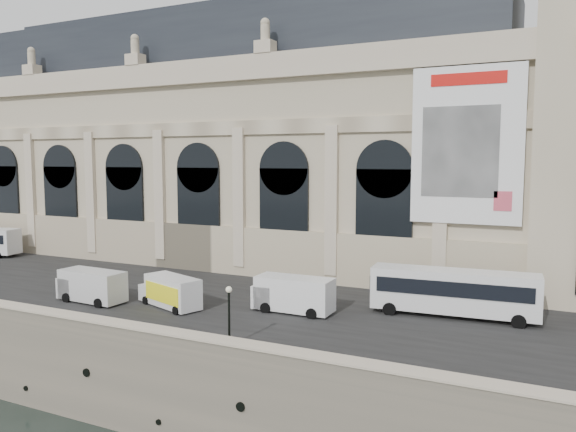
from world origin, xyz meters
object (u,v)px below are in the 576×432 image
object	(u,v)px
van_b	(89,286)
van_c	(290,294)
lamp_right	(229,317)
box_truck	(170,292)
bus_right	(453,291)

from	to	relation	value
van_b	van_c	xyz separation A→B (m)	(16.41, 4.48, 0.05)
lamp_right	box_truck	bearing A→B (deg)	146.80
van_b	lamp_right	size ratio (longest dim) A/B	1.57
bus_right	van_c	distance (m)	12.38
bus_right	van_c	bearing A→B (deg)	-161.22
bus_right	van_b	distance (m)	29.37
box_truck	lamp_right	xyz separation A→B (m)	(9.37, -6.13, 0.66)
van_b	box_truck	bearing A→B (deg)	12.26
bus_right	box_truck	size ratio (longest dim) A/B	1.86
bus_right	lamp_right	world-z (taller)	lamp_right
van_b	box_truck	xyz separation A→B (m)	(7.13, 1.55, -0.09)
bus_right	box_truck	distance (m)	22.11
box_truck	lamp_right	distance (m)	11.22
lamp_right	van_b	bearing A→B (deg)	164.48
van_c	lamp_right	size ratio (longest dim) A/B	1.60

